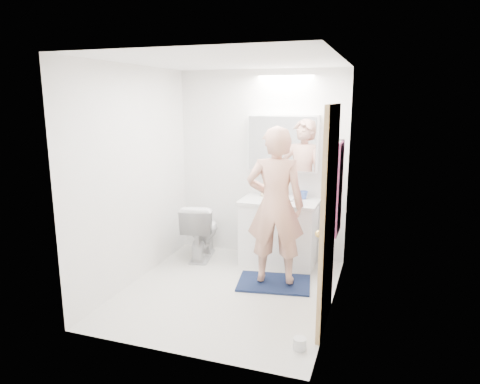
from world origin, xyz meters
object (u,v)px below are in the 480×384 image
at_px(soap_bottle_b, 272,190).
at_px(soap_bottle_a, 264,188).
at_px(vanity_cabinet, 279,234).
at_px(medicine_cabinet, 283,143).
at_px(person, 275,206).
at_px(toothbrush_cup, 304,195).
at_px(toilet_paper_roll, 300,344).
at_px(toilet, 201,230).

bearing_deg(soap_bottle_b, soap_bottle_a, -163.25).
height_order(vanity_cabinet, medicine_cabinet, medicine_cabinet).
height_order(person, soap_bottle_b, person).
relative_size(vanity_cabinet, soap_bottle_a, 4.41).
xyz_separation_m(medicine_cabinet, toothbrush_cup, (0.29, -0.05, -0.63)).
relative_size(vanity_cabinet, soap_bottle_b, 5.19).
distance_m(soap_bottle_a, toothbrush_cup, 0.52).
bearing_deg(soap_bottle_b, toilet_paper_roll, -68.84).
bearing_deg(person, toilet, -34.33).
xyz_separation_m(toilet, soap_bottle_b, (0.86, 0.30, 0.54)).
relative_size(person, soap_bottle_b, 9.93).
bearing_deg(soap_bottle_a, toilet_paper_roll, -66.08).
height_order(toilet, soap_bottle_a, soap_bottle_a).
distance_m(toilet, soap_bottle_a, 0.98).
height_order(medicine_cabinet, toothbrush_cup, medicine_cabinet).
relative_size(vanity_cabinet, toilet_paper_roll, 8.18).
distance_m(medicine_cabinet, toothbrush_cup, 0.70).
relative_size(person, toothbrush_cup, 16.26).
bearing_deg(medicine_cabinet, vanity_cabinet, -84.13).
xyz_separation_m(toilet, toothbrush_cup, (1.27, 0.28, 0.50)).
bearing_deg(medicine_cabinet, toothbrush_cup, -9.81).
bearing_deg(person, soap_bottle_a, -75.03).
bearing_deg(toothbrush_cup, person, -101.44).
distance_m(soap_bottle_b, toilet_paper_roll, 2.31).
relative_size(medicine_cabinet, toilet_paper_roll, 8.00).
bearing_deg(toilet_paper_roll, toothbrush_cup, 100.32).
relative_size(toothbrush_cup, toilet_paper_roll, 0.96).
distance_m(vanity_cabinet, toilet, 1.01).
height_order(vanity_cabinet, soap_bottle_a, soap_bottle_a).
distance_m(toilet, toilet_paper_roll, 2.39).
xyz_separation_m(toilet, person, (1.11, -0.52, 0.54)).
height_order(medicine_cabinet, soap_bottle_a, medicine_cabinet).
distance_m(vanity_cabinet, toothbrush_cup, 0.57).
height_order(medicine_cabinet, soap_bottle_b, medicine_cabinet).
bearing_deg(toilet_paper_roll, vanity_cabinet, 109.01).
bearing_deg(vanity_cabinet, soap_bottle_b, 129.31).
distance_m(vanity_cabinet, person, 0.83).
relative_size(toilet, person, 0.43).
bearing_deg(toilet, soap_bottle_b, -171.04).
bearing_deg(soap_bottle_a, toilet, -160.78).
distance_m(medicine_cabinet, soap_bottle_b, 0.61).
bearing_deg(toothbrush_cup, vanity_cabinet, -149.11).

